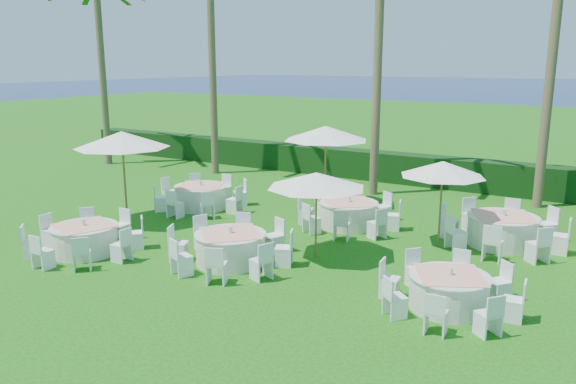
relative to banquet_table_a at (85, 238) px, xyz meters
name	(u,v)px	position (x,y,z in m)	size (l,w,h in m)	color
ground	(211,269)	(3.56, 0.79, -0.40)	(120.00, 120.00, 0.00)	#13540E
hedge	(390,167)	(3.56, 12.79, 0.20)	(34.00, 1.00, 1.20)	black
ocean	(574,90)	(3.56, 102.79, -0.40)	(260.00, 260.00, 0.00)	#071F4F
banquet_table_a	(85,238)	(0.00, 0.00, 0.00)	(2.99, 2.99, 0.91)	silver
banquet_table_b	(231,247)	(3.73, 1.36, 0.02)	(3.03, 3.03, 0.94)	silver
banquet_table_c	(449,291)	(9.11, 1.51, -0.02)	(2.87, 2.87, 0.88)	silver
banquet_table_d	(201,196)	(-0.38, 5.20, 0.02)	(3.17, 3.17, 0.96)	silver
banquet_table_e	(349,214)	(4.90, 5.76, 0.01)	(3.08, 3.08, 0.94)	silver
banquet_table_f	(502,230)	(9.25, 6.32, 0.04)	(3.31, 3.31, 1.00)	silver
umbrella_a	(122,140)	(-1.27, 2.66, 2.20)	(2.87, 2.87, 2.85)	brown
umbrella_b	(316,180)	(5.33, 2.85, 1.62)	(2.52, 2.52, 2.21)	brown
umbrella_c	(326,133)	(3.13, 7.63, 2.15)	(2.91, 2.91, 2.79)	brown
umbrella_d	(443,169)	(7.78, 5.38, 1.74)	(2.27, 2.27, 2.34)	brown
palm_a	(212,55)	(-3.83, 10.38, 4.80)	(4.11, 4.40, 9.47)	brown
palm_c	(379,38)	(3.87, 10.21, 5.33)	(4.22, 4.38, 10.51)	brown
palm_d	(552,63)	(9.50, 11.30, 4.49)	(4.37, 4.25, 8.85)	brown
palm_f	(102,65)	(-9.86, 9.59, 4.38)	(4.11, 4.40, 8.64)	brown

